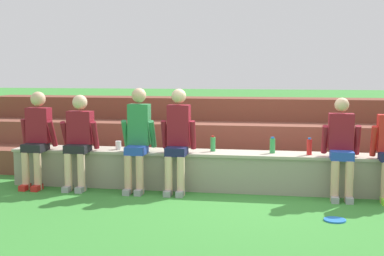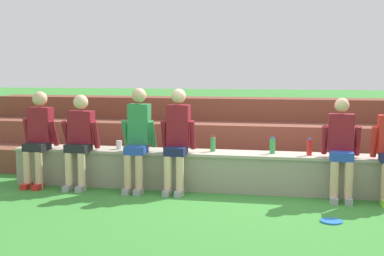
{
  "view_description": "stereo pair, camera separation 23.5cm",
  "coord_description": "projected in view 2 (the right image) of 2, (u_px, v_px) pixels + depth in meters",
  "views": [
    {
      "loc": [
        0.45,
        -7.28,
        1.75
      ],
      "look_at": [
        -0.83,
        0.26,
        0.9
      ],
      "focal_mm": 49.03,
      "sensor_mm": 36.0,
      "label": 1
    },
    {
      "loc": [
        0.68,
        -7.24,
        1.75
      ],
      "look_at": [
        -0.83,
        0.26,
        0.9
      ],
      "focal_mm": 49.03,
      "sensor_mm": 36.0,
      "label": 2
    }
  ],
  "objects": [
    {
      "name": "plastic_cup_left_end",
      "position": [
        119.0,
        145.0,
        7.95
      ],
      "size": [
        0.09,
        0.09,
        0.13
      ],
      "primitive_type": "cylinder",
      "color": "white",
      "rests_on": "stone_seating_wall"
    },
    {
      "name": "stone_seating_wall",
      "position": [
        248.0,
        171.0,
        7.59
      ],
      "size": [
        7.12,
        0.55,
        0.56
      ],
      "color": "gray",
      "rests_on": "ground"
    },
    {
      "name": "frisbee",
      "position": [
        331.0,
        221.0,
        6.06
      ],
      "size": [
        0.26,
        0.26,
        0.02
      ],
      "primitive_type": "cylinder",
      "color": "blue",
      "rests_on": "ground"
    },
    {
      "name": "ground_plane",
      "position": [
        246.0,
        195.0,
        7.38
      ],
      "size": [
        80.0,
        80.0,
        0.0
      ],
      "primitive_type": "plane",
      "color": "#388433"
    },
    {
      "name": "water_bottle_near_right",
      "position": [
        213.0,
        144.0,
        7.71
      ],
      "size": [
        0.07,
        0.07,
        0.23
      ],
      "color": "green",
      "rests_on": "stone_seating_wall"
    },
    {
      "name": "water_bottle_mid_right",
      "position": [
        309.0,
        147.0,
        7.34
      ],
      "size": [
        0.07,
        0.07,
        0.24
      ],
      "color": "red",
      "rests_on": "stone_seating_wall"
    },
    {
      "name": "person_left_of_center",
      "position": [
        79.0,
        137.0,
        7.75
      ],
      "size": [
        0.54,
        0.51,
        1.39
      ],
      "color": "beige",
      "rests_on": "ground"
    },
    {
      "name": "brick_bleachers",
      "position": [
        258.0,
        141.0,
        9.38
      ],
      "size": [
        10.44,
        2.31,
        1.22
      ],
      "color": "brown",
      "rests_on": "ground"
    },
    {
      "name": "person_right_of_center",
      "position": [
        177.0,
        137.0,
        7.48
      ],
      "size": [
        0.5,
        0.57,
        1.48
      ],
      "color": "beige",
      "rests_on": "ground"
    },
    {
      "name": "water_bottle_near_left",
      "position": [
        272.0,
        146.0,
        7.51
      ],
      "size": [
        0.08,
        0.08,
        0.23
      ],
      "color": "green",
      "rests_on": "stone_seating_wall"
    },
    {
      "name": "person_far_left",
      "position": [
        38.0,
        135.0,
        7.88
      ],
      "size": [
        0.52,
        0.54,
        1.43
      ],
      "color": "#DBAD89",
      "rests_on": "ground"
    },
    {
      "name": "person_far_right",
      "position": [
        341.0,
        145.0,
        7.05
      ],
      "size": [
        0.51,
        0.55,
        1.37
      ],
      "color": "#DBAD89",
      "rests_on": "ground"
    },
    {
      "name": "person_center",
      "position": [
        138.0,
        136.0,
        7.58
      ],
      "size": [
        0.49,
        0.57,
        1.49
      ],
      "color": "#DBAD89",
      "rests_on": "ground"
    }
  ]
}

